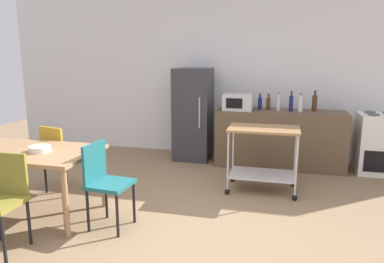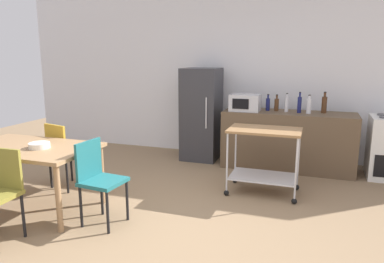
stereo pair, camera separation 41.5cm
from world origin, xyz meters
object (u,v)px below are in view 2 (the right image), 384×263
Objects in this scene: bottle_hot_sauce at (299,104)px; bottle_wine at (324,104)px; kitchen_cart at (264,150)px; bottle_olive_oil at (268,104)px; refrigerator at (201,114)px; chair_teal at (98,176)px; microwave at (245,103)px; bottle_soy_sauce at (309,106)px; bottle_sparkling_water at (277,104)px; chair_mustard at (64,151)px; fruit_bowl at (39,145)px; dining_table at (29,153)px; bottle_vinegar at (287,104)px.

bottle_wine is at bearing 16.02° from bottle_hot_sauce.
kitchen_cart is 1.32m from bottle_olive_oil.
refrigerator reaches higher than bottle_wine.
microwave is (1.06, 2.53, 0.51)m from chair_teal.
bottle_soy_sauce is (0.49, 1.13, 0.45)m from kitchen_cart.
bottle_hot_sauce is (0.35, -0.08, 0.03)m from bottle_sparkling_water.
bottle_sparkling_water is (0.13, 0.01, -0.00)m from bottle_olive_oil.
bottle_olive_oil is (1.39, 2.68, 0.49)m from chair_teal.
refrigerator is 6.02× the size of bottle_sparkling_water.
microwave is (2.07, 1.79, 0.51)m from chair_mustard.
chair_mustard is 3.83m from bottle_wine.
bottle_wine reaches higher than bottle_soy_sauce.
bottle_hot_sauce is 1.38× the size of fruit_bowl.
bottle_wine is (1.17, 0.18, 0.00)m from microwave.
bottle_soy_sauce is (0.14, -0.04, -0.01)m from bottle_hot_sauce.
bottle_soy_sauce is (0.49, -0.12, 0.02)m from bottle_sparkling_water.
dining_table is at bearing -131.90° from bottle_olive_oil.
kitchen_cart reaches higher than fruit_bowl.
kitchen_cart is 1.30m from bottle_hot_sauce.
chair_mustard is at bearing -141.05° from bottle_olive_oil.
bottle_olive_oil reaches higher than fruit_bowl.
bottle_hot_sauce reaches higher than dining_table.
refrigerator is 5.33× the size of bottle_vinegar.
bottle_sparkling_water is 0.17m from bottle_vinegar.
bottle_wine is (3.24, 1.97, 0.51)m from chair_mustard.
chair_mustard is 2.80× the size of bottle_hot_sauce.
microwave reaches higher than chair_mustard.
chair_teal is 0.57× the size of refrigerator.
dining_table is 2.83m from kitchen_cart.
bottle_hot_sauce reaches higher than microwave.
bottle_wine is (0.22, 0.14, 0.01)m from bottle_soy_sauce.
refrigerator is at bearing -109.03° from chair_mustard.
fruit_bowl is (-2.30, -2.64, -0.22)m from bottle_sparkling_water.
bottle_soy_sauce is (2.96, 2.50, 0.35)m from dining_table.
dining_table is 3.62m from bottle_sparkling_water.
chair_mustard is at bearing -144.89° from bottle_vinegar.
bottle_soy_sauce is (0.96, 0.04, -0.01)m from microwave.
fruit_bowl is (-2.29, -1.39, 0.21)m from kitchen_cart.
refrigerator is 1.97m from bottle_wine.
microwave is 1.45× the size of bottle_hot_sauce.
bottle_vinegar is (2.69, 1.89, 0.50)m from chair_mustard.
chair_teal is 3.13m from bottle_sparkling_water.
dining_table is 5.31× the size of bottle_soy_sauce.
bottle_olive_oil is at bearing 50.66° from fruit_bowl.
bottle_sparkling_water is (0.47, 0.16, -0.03)m from microwave.
chair_mustard is 3.87× the size of fruit_bowl.
bottle_vinegar reaches higher than chair_teal.
refrigerator is 1.76m from bottle_soy_sauce.
bottle_sparkling_water is (1.52, 2.69, 0.49)m from chair_teal.
dining_table is 4.73× the size of bottle_hot_sauce.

